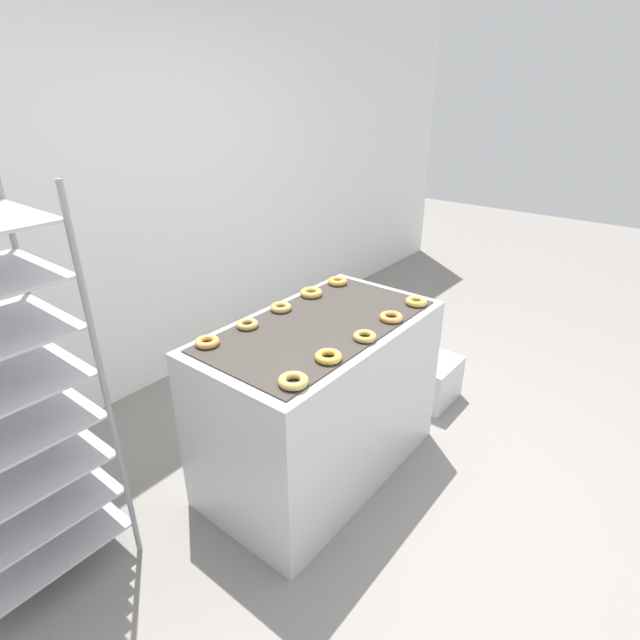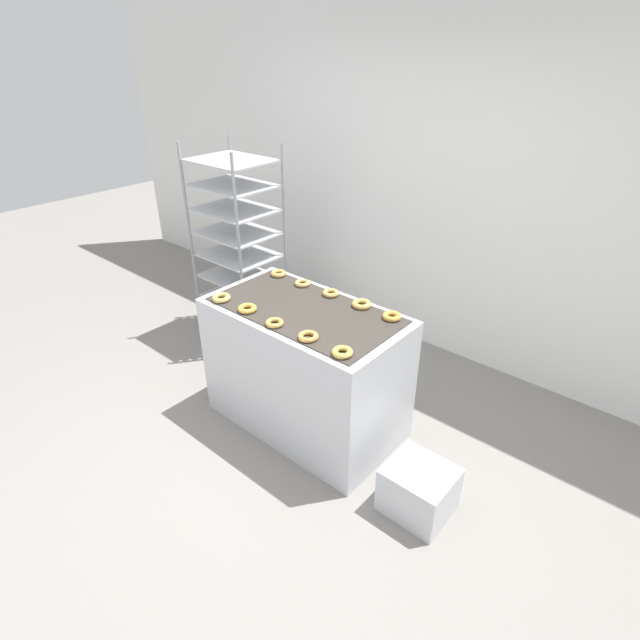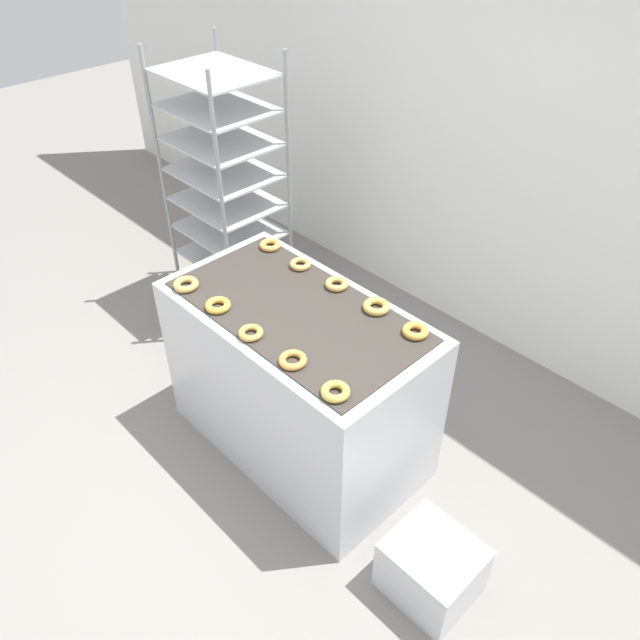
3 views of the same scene
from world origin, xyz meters
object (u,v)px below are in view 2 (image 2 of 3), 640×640
donut_near_rightmost (342,352)px  donut_far_right (362,304)px  fryer_machine (306,368)px  donut_near_left (247,308)px  donut_far_left (302,283)px  donut_far_center (331,293)px  glaze_bin (418,490)px  donut_far_leftmost (278,273)px  baking_rack_cart (238,244)px  donut_far_rightmost (392,316)px  donut_near_center (275,323)px  donut_near_leftmost (221,298)px  donut_near_right (308,336)px

donut_near_rightmost → donut_far_right: bearing=116.1°
fryer_machine → donut_near_left: 0.59m
donut_far_left → donut_far_center: size_ratio=0.96×
donut_near_left → donut_far_left: donut_near_left is taller
donut_far_center → donut_far_right: (0.25, 0.00, 0.00)m
glaze_bin → donut_far_leftmost: bearing=164.3°
baking_rack_cart → glaze_bin: baking_rack_cart is taller
donut_far_left → donut_far_right: (0.50, 0.01, 0.00)m
donut_far_center → donut_far_rightmost: bearing=-0.8°
donut_far_left → donut_far_right: 0.50m
donut_near_left → donut_far_center: size_ratio=1.06×
donut_far_center → donut_far_right: donut_far_right is taller
donut_near_left → donut_far_leftmost: (-0.23, 0.51, -0.00)m
glaze_bin → donut_far_leftmost: 1.73m
donut_near_center → donut_far_leftmost: size_ratio=0.98×
donut_near_left → donut_far_leftmost: size_ratio=1.06×
fryer_machine → donut_near_leftmost: 0.73m
donut_near_rightmost → baking_rack_cart: bearing=155.3°
fryer_machine → donut_far_left: donut_far_left is taller
donut_near_leftmost → fryer_machine: bearing=27.6°
donut_far_leftmost → donut_near_right: bearing=-34.5°
baking_rack_cart → donut_near_center: baking_rack_cart is taller
donut_near_left → donut_far_leftmost: same height
donut_near_leftmost → donut_far_center: bearing=46.3°
donut_near_right → donut_far_center: (-0.25, 0.51, 0.00)m
donut_far_left → donut_far_rightmost: (0.73, 0.00, 0.00)m
donut_far_leftmost → donut_near_center: bearing=-46.8°
donut_far_center → glaze_bin: bearing=-22.6°
donut_near_leftmost → donut_near_left: size_ratio=1.03×
donut_near_left → donut_far_left: size_ratio=1.10×
fryer_machine → donut_far_rightmost: bearing=27.6°
donut_near_center → donut_near_right: 0.25m
donut_far_leftmost → donut_far_rightmost: bearing=-0.5°
donut_near_leftmost → donut_far_leftmost: size_ratio=1.10×
fryer_machine → donut_near_left: (-0.26, -0.25, 0.47)m
donut_near_left → donut_far_right: 0.72m
donut_far_left → donut_far_rightmost: 0.73m
fryer_machine → donut_near_center: bearing=-89.2°
donut_near_leftmost → donut_near_right: (0.75, 0.01, -0.00)m
donut_near_rightmost → donut_near_right: bearing=179.0°
fryer_machine → donut_near_rightmost: bearing=-26.8°
fryer_machine → baking_rack_cart: 1.46m
donut_near_right → donut_far_right: size_ratio=0.94×
donut_near_leftmost → donut_near_right: bearing=0.6°
donut_near_leftmost → donut_far_leftmost: (0.01, 0.52, -0.00)m
fryer_machine → donut_far_right: donut_far_right is taller
glaze_bin → donut_near_rightmost: 0.92m
fryer_machine → donut_near_right: (0.26, -0.25, 0.47)m
baking_rack_cart → fryer_machine: bearing=-23.9°
glaze_bin → donut_near_center: 1.26m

